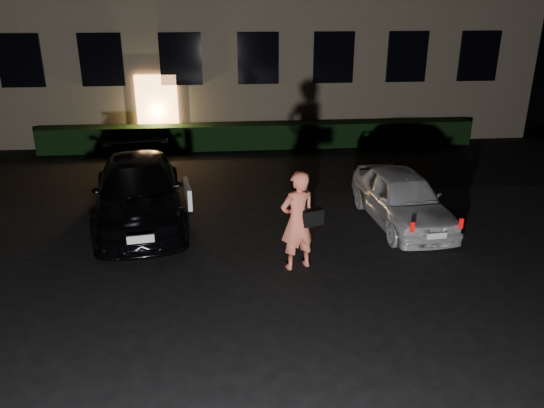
{
  "coord_description": "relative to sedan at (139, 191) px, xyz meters",
  "views": [
    {
      "loc": [
        -1.27,
        -7.56,
        4.92
      ],
      "look_at": [
        -0.37,
        2.0,
        1.18
      ],
      "focal_mm": 35.0,
      "sensor_mm": 36.0,
      "label": 1
    }
  ],
  "objects": [
    {
      "name": "man",
      "position": [
        3.37,
        -2.73,
        0.28
      ],
      "size": [
        0.91,
        0.69,
        1.97
      ],
      "rotation": [
        0.0,
        0.0,
        3.49
      ],
      "color": "#F47157",
      "rests_on": "ground"
    },
    {
      "name": "ground",
      "position": [
        3.28,
        -4.32,
        -0.71
      ],
      "size": [
        80.0,
        80.0,
        0.0
      ],
      "primitive_type": "plane",
      "color": "black",
      "rests_on": "ground"
    },
    {
      "name": "hatch",
      "position": [
        6.07,
        -0.79,
        -0.08
      ],
      "size": [
        1.75,
        3.78,
        1.25
      ],
      "rotation": [
        0.0,
        0.0,
        0.08
      ],
      "color": "silver",
      "rests_on": "ground"
    },
    {
      "name": "sedan",
      "position": [
        0.0,
        0.0,
        0.0
      ],
      "size": [
        2.67,
        5.11,
        1.41
      ],
      "rotation": [
        0.0,
        0.0,
        0.15
      ],
      "color": "black",
      "rests_on": "ground"
    },
    {
      "name": "hedge",
      "position": [
        3.28,
        6.18,
        -0.28
      ],
      "size": [
        15.0,
        0.7,
        0.85
      ],
      "primitive_type": "cube",
      "color": "black",
      "rests_on": "ground"
    }
  ]
}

